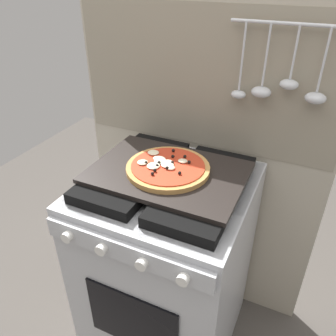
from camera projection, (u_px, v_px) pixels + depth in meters
ground_plane at (168, 327)px, 1.67m from camera, size 4.00×4.00×0.00m
kitchen_backsplash at (200, 159)px, 1.52m from camera, size 1.10×0.09×1.55m
stove at (168, 263)px, 1.44m from camera, size 0.60×0.64×0.90m
baking_tray at (168, 172)px, 1.20m from camera, size 0.54×0.38×0.02m
pizza_left at (166, 167)px, 1.19m from camera, size 0.30×0.30×0.03m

